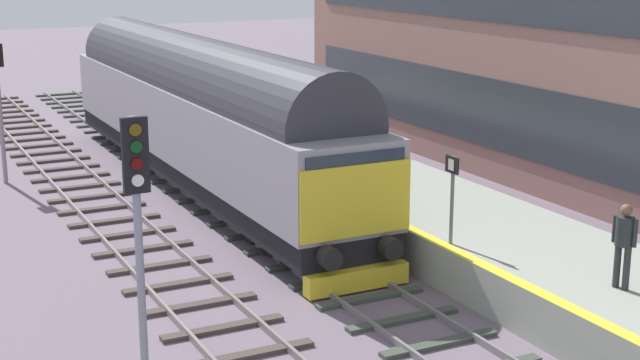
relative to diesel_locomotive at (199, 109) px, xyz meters
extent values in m
plane|color=slate|center=(0.00, -8.54, -2.49)|extent=(140.00, 140.00, 0.00)
cube|color=slate|center=(-0.72, -8.54, -2.41)|extent=(0.07, 60.00, 0.15)
cube|color=slate|center=(0.72, -8.54, -2.41)|extent=(0.07, 60.00, 0.15)
cube|color=#3F493E|center=(0.00, -13.11, -2.44)|extent=(2.50, 0.26, 0.09)
cube|color=#3F493E|center=(0.00, -11.80, -2.44)|extent=(2.50, 0.26, 0.09)
cube|color=#3F493E|center=(0.00, -10.50, -2.44)|extent=(2.50, 0.26, 0.09)
cube|color=#3F493E|center=(0.00, -9.19, -2.44)|extent=(2.50, 0.26, 0.09)
cube|color=#3F493E|center=(0.00, -7.89, -2.44)|extent=(2.50, 0.26, 0.09)
cube|color=#3F493E|center=(0.00, -6.58, -2.44)|extent=(2.50, 0.26, 0.09)
cube|color=#3F493E|center=(0.00, -5.28, -2.44)|extent=(2.50, 0.26, 0.09)
cube|color=#3F493E|center=(0.00, -3.98, -2.44)|extent=(2.50, 0.26, 0.09)
cube|color=#3F493E|center=(0.00, -2.67, -2.44)|extent=(2.50, 0.26, 0.09)
cube|color=#3F493E|center=(0.00, -1.37, -2.44)|extent=(2.50, 0.26, 0.09)
cube|color=#3F493E|center=(0.00, -0.06, -2.44)|extent=(2.50, 0.26, 0.09)
cube|color=#3F493E|center=(0.00, 1.24, -2.44)|extent=(2.50, 0.26, 0.09)
cube|color=#3F493E|center=(0.00, 2.55, -2.44)|extent=(2.50, 0.26, 0.09)
cube|color=#3F493E|center=(0.00, 3.85, -2.44)|extent=(2.50, 0.26, 0.09)
cube|color=#3F493E|center=(0.00, 5.15, -2.44)|extent=(2.50, 0.26, 0.09)
cube|color=#3F493E|center=(0.00, 6.46, -2.44)|extent=(2.50, 0.26, 0.09)
cube|color=#3F493E|center=(0.00, 7.76, -2.44)|extent=(2.50, 0.26, 0.09)
cube|color=#3F493E|center=(0.00, 9.07, -2.44)|extent=(2.50, 0.26, 0.09)
cube|color=#3F493E|center=(0.00, 10.37, -2.44)|extent=(2.50, 0.26, 0.09)
cube|color=#3F493E|center=(0.00, 11.68, -2.44)|extent=(2.50, 0.26, 0.09)
cube|color=#3F493E|center=(0.00, 12.98, -2.44)|extent=(2.50, 0.26, 0.09)
cube|color=#3F493E|center=(0.00, 14.29, -2.44)|extent=(2.50, 0.26, 0.09)
cube|color=#3F493E|center=(0.00, 15.59, -2.44)|extent=(2.50, 0.26, 0.09)
cube|color=#3F493E|center=(0.00, 16.89, -2.44)|extent=(2.50, 0.26, 0.09)
cube|color=#3F493E|center=(0.00, 18.20, -2.44)|extent=(2.50, 0.26, 0.09)
cube|color=#3F493E|center=(0.00, 19.50, -2.44)|extent=(2.50, 0.26, 0.09)
cube|color=#3F493E|center=(0.00, 20.81, -2.44)|extent=(2.50, 0.26, 0.09)
cube|color=gray|center=(-4.08, -8.54, -2.41)|extent=(0.07, 60.00, 0.15)
cube|color=gray|center=(-2.64, -8.54, -2.41)|extent=(0.07, 60.00, 0.15)
cube|color=#4A3D39|center=(-3.36, -11.95, -2.44)|extent=(2.50, 0.26, 0.09)
cube|color=#4A3D39|center=(-3.36, -10.59, -2.44)|extent=(2.50, 0.26, 0.09)
cube|color=#4A3D39|center=(-3.36, -9.22, -2.44)|extent=(2.50, 0.26, 0.09)
cube|color=#4A3D39|center=(-3.36, -7.86, -2.44)|extent=(2.50, 0.26, 0.09)
cube|color=#4A3D39|center=(-3.36, -6.50, -2.44)|extent=(2.50, 0.26, 0.09)
cube|color=#4A3D39|center=(-3.36, -5.13, -2.44)|extent=(2.50, 0.26, 0.09)
cube|color=#4A3D39|center=(-3.36, -3.77, -2.44)|extent=(2.50, 0.26, 0.09)
cube|color=#4A3D39|center=(-3.36, -2.40, -2.44)|extent=(2.50, 0.26, 0.09)
cube|color=#4A3D39|center=(-3.36, -1.04, -2.44)|extent=(2.50, 0.26, 0.09)
cube|color=#4A3D39|center=(-3.36, 0.32, -2.44)|extent=(2.50, 0.26, 0.09)
cube|color=#4A3D39|center=(-3.36, 1.69, -2.44)|extent=(2.50, 0.26, 0.09)
cube|color=#4A3D39|center=(-3.36, 3.05, -2.44)|extent=(2.50, 0.26, 0.09)
cube|color=#4A3D39|center=(-3.36, 4.41, -2.44)|extent=(2.50, 0.26, 0.09)
cube|color=#4A3D39|center=(-3.36, 5.78, -2.44)|extent=(2.50, 0.26, 0.09)
cube|color=#4A3D39|center=(-3.36, 7.14, -2.44)|extent=(2.50, 0.26, 0.09)
cube|color=#4A3D39|center=(-3.36, 8.50, -2.44)|extent=(2.50, 0.26, 0.09)
cube|color=#4A3D39|center=(-3.36, 9.87, -2.44)|extent=(2.50, 0.26, 0.09)
cube|color=#4A3D39|center=(-3.36, 11.23, -2.44)|extent=(2.50, 0.26, 0.09)
cube|color=#4A3D39|center=(-3.36, 12.60, -2.44)|extent=(2.50, 0.26, 0.09)
cube|color=#4A3D39|center=(-3.36, 13.96, -2.44)|extent=(2.50, 0.26, 0.09)
cube|color=#4A3D39|center=(-3.36, 15.32, -2.44)|extent=(2.50, 0.26, 0.09)
cube|color=#4A3D39|center=(-3.36, 16.69, -2.44)|extent=(2.50, 0.26, 0.09)
cube|color=#4A3D39|center=(-3.36, 18.05, -2.44)|extent=(2.50, 0.26, 0.09)
cube|color=#9EA495|center=(3.60, -8.54, -1.99)|extent=(4.00, 44.00, 1.00)
cube|color=yellow|center=(1.75, -8.54, -1.48)|extent=(0.30, 44.00, 0.01)
cube|color=#343942|center=(8.54, -5.37, -0.32)|extent=(0.06, 27.14, 2.21)
cube|color=black|center=(0.00, 0.04, -1.67)|extent=(2.56, 19.68, 0.60)
cube|color=#939299|center=(0.00, 0.04, -0.32)|extent=(2.70, 19.68, 2.10)
cylinder|color=#35343C|center=(0.00, 0.04, 0.91)|extent=(2.56, 18.10, 2.57)
cube|color=yellow|center=(0.00, -9.84, -0.47)|extent=(2.65, 0.08, 1.58)
cube|color=#232D3D|center=(0.00, -9.82, 0.26)|extent=(2.38, 0.04, 0.64)
cube|color=#232D3D|center=(1.37, 0.04, -0.02)|extent=(0.04, 13.77, 0.44)
cylinder|color=black|center=(-0.75, -10.05, -1.57)|extent=(0.48, 0.35, 0.48)
cylinder|color=black|center=(0.75, -10.05, -1.57)|extent=(0.48, 0.35, 0.48)
cube|color=yellow|center=(0.00, -9.90, -2.20)|extent=(2.43, 0.36, 0.47)
cylinder|color=black|center=(0.00, -7.95, -1.97)|extent=(1.64, 1.04, 1.04)
cylinder|color=black|center=(0.00, -6.85, -1.97)|extent=(1.64, 1.04, 1.04)
cylinder|color=black|center=(0.00, -5.75, -1.97)|extent=(1.64, 1.04, 1.04)
cylinder|color=black|center=(0.00, 5.82, -1.97)|extent=(1.64, 1.04, 1.04)
cylinder|color=black|center=(0.00, 6.92, -1.97)|extent=(1.64, 1.04, 1.04)
cylinder|color=black|center=(0.00, 8.02, -1.97)|extent=(1.64, 1.04, 1.04)
cylinder|color=gray|center=(-5.31, -11.92, -0.19)|extent=(0.14, 0.14, 4.61)
cube|color=black|center=(-5.31, -11.98, 1.48)|extent=(0.44, 0.10, 1.27)
cylinder|color=#53470A|center=(-5.31, -12.04, 1.92)|extent=(0.20, 0.06, 0.20)
cylinder|color=#0A3E13|center=(-5.31, -12.04, 1.64)|extent=(0.20, 0.06, 0.20)
cylinder|color=#500807|center=(-5.31, -12.04, 1.36)|extent=(0.20, 0.06, 0.20)
cylinder|color=white|center=(-5.31, -12.04, 1.08)|extent=(0.20, 0.06, 0.20)
cylinder|color=gray|center=(-5.31, 3.46, -0.30)|extent=(0.14, 0.14, 4.39)
cylinder|color=slate|center=(1.93, -10.60, -0.51)|extent=(0.08, 0.08, 1.94)
cube|color=black|center=(1.90, -10.60, 0.28)|extent=(0.05, 0.44, 0.36)
cube|color=white|center=(1.87, -10.60, 0.28)|extent=(0.01, 0.20, 0.24)
cylinder|color=#2B3031|center=(3.27, -14.40, -1.06)|extent=(0.13, 0.13, 0.84)
cylinder|color=#2B3031|center=(3.22, -14.20, -1.06)|extent=(0.13, 0.13, 0.84)
cylinder|color=#252C2C|center=(3.24, -14.30, -0.36)|extent=(0.41, 0.41, 0.56)
sphere|color=brown|center=(3.24, -14.30, 0.05)|extent=(0.22, 0.22, 0.22)
cylinder|color=#252C2C|center=(3.30, -14.50, -0.36)|extent=(0.09, 0.09, 0.52)
cylinder|color=#252C2C|center=(3.19, -14.10, -0.36)|extent=(0.09, 0.09, 0.52)
camera|label=1|loc=(-9.27, -26.48, 4.78)|focal=52.15mm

